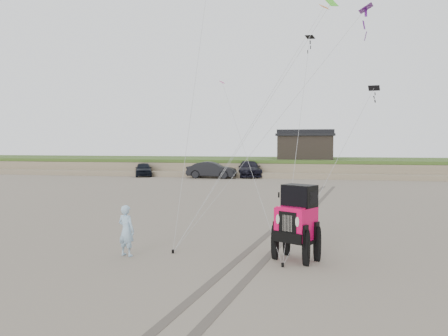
{
  "coord_description": "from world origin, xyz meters",
  "views": [
    {
      "loc": [
        2.52,
        -13.57,
        3.59
      ],
      "look_at": [
        -0.74,
        3.0,
        2.6
      ],
      "focal_mm": 35.0,
      "sensor_mm": 36.0,
      "label": 1
    }
  ],
  "objects": [
    {
      "name": "ground",
      "position": [
        0.0,
        0.0,
        0.0
      ],
      "size": [
        160.0,
        160.0,
        0.0
      ],
      "primitive_type": "plane",
      "color": "#6B6054",
      "rests_on": "ground"
    },
    {
      "name": "dune_ridge",
      "position": [
        0.0,
        37.5,
        0.82
      ],
      "size": [
        160.0,
        14.25,
        1.73
      ],
      "color": "#7A6B54",
      "rests_on": "ground"
    },
    {
      "name": "cabin",
      "position": [
        2.0,
        37.0,
        3.24
      ],
      "size": [
        6.4,
        5.4,
        3.35
      ],
      "color": "black",
      "rests_on": "dune_ridge"
    },
    {
      "name": "truck_a",
      "position": [
        -14.91,
        30.39,
        0.73
      ],
      "size": [
        3.22,
        4.61,
        1.46
      ],
      "primitive_type": "imported",
      "rotation": [
        0.0,
        0.0,
        0.39
      ],
      "color": "black",
      "rests_on": "ground"
    },
    {
      "name": "truck_b",
      "position": [
        -7.19,
        29.26,
        0.82
      ],
      "size": [
        4.96,
        1.74,
        1.63
      ],
      "primitive_type": "imported",
      "rotation": [
        0.0,
        0.0,
        1.57
      ],
      "color": "black",
      "rests_on": "ground"
    },
    {
      "name": "truck_c",
      "position": [
        -3.73,
        31.74,
        0.83
      ],
      "size": [
        3.58,
        6.07,
        1.65
      ],
      "primitive_type": "imported",
      "rotation": [
        0.0,
        0.0,
        0.24
      ],
      "color": "black",
      "rests_on": "ground"
    },
    {
      "name": "jeep",
      "position": [
        2.14,
        -0.31,
        0.92
      ],
      "size": [
        4.3,
        5.36,
        1.84
      ],
      "primitive_type": null,
      "rotation": [
        0.0,
        0.0,
        -0.52
      ],
      "color": "#DE094E",
      "rests_on": "ground"
    },
    {
      "name": "man",
      "position": [
        -3.14,
        -0.79,
        0.81
      ],
      "size": [
        0.68,
        0.55,
        1.62
      ],
      "primitive_type": "imported",
      "rotation": [
        0.0,
        0.0,
        2.83
      ],
      "color": "#83B2CB",
      "rests_on": "ground"
    },
    {
      "name": "kite_flock",
      "position": [
        3.4,
        9.68,
        10.04
      ],
      "size": [
        8.7,
        8.04,
        7.17
      ],
      "color": "#5E167D",
      "rests_on": "ground"
    },
    {
      "name": "stake_main",
      "position": [
        -1.81,
        -0.19,
        0.06
      ],
      "size": [
        0.08,
        0.08,
        0.12
      ],
      "primitive_type": "cylinder",
      "color": "black",
      "rests_on": "ground"
    },
    {
      "name": "stake_aux",
      "position": [
        1.79,
        -1.08,
        0.06
      ],
      "size": [
        0.08,
        0.08,
        0.12
      ],
      "primitive_type": "cylinder",
      "color": "black",
      "rests_on": "ground"
    },
    {
      "name": "tire_tracks",
      "position": [
        2.0,
        8.0,
        0.0
      ],
      "size": [
        5.22,
        29.74,
        0.01
      ],
      "color": "#4C443D",
      "rests_on": "ground"
    }
  ]
}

